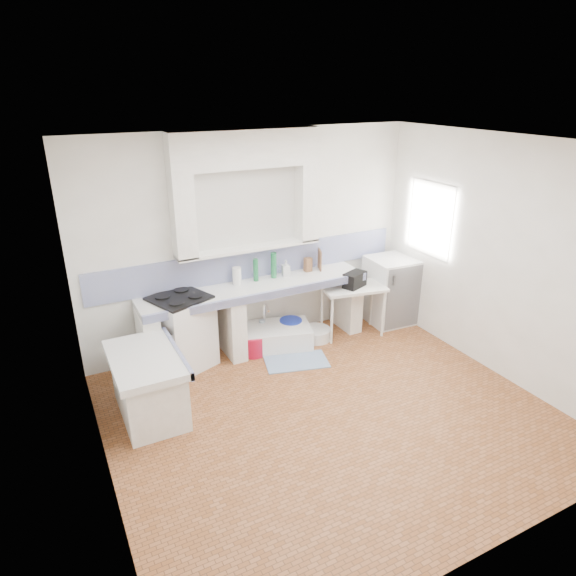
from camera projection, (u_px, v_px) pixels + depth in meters
name	position (u px, v px, depth m)	size (l,w,h in m)	color
floor	(331.00, 414.00, 5.39)	(4.50, 4.50, 0.00)	#925732
ceiling	(341.00, 145.00, 4.33)	(4.50, 4.50, 0.00)	white
wall_back	(253.00, 241.00, 6.51)	(4.50, 4.50, 0.00)	white
wall_front	(502.00, 402.00, 3.22)	(4.50, 4.50, 0.00)	white
wall_left	(90.00, 346.00, 3.91)	(4.50, 4.50, 0.00)	white
wall_right	(500.00, 259.00, 5.82)	(4.50, 4.50, 0.00)	white
alcove_mass	(246.00, 149.00, 5.92)	(1.90, 0.25, 0.45)	white
window_frame	(440.00, 218.00, 6.80)	(0.35, 0.86, 1.06)	#331C10
lace_valance	(435.00, 191.00, 6.60)	(0.01, 0.84, 0.24)	white
counter_slab	(256.00, 288.00, 6.42)	(3.00, 0.60, 0.08)	white
counter_lip	(265.00, 296.00, 6.19)	(3.00, 0.04, 0.10)	navy
counter_pier_left	(150.00, 343.00, 6.00)	(0.20, 0.55, 0.82)	white
counter_pier_mid	(232.00, 325.00, 6.45)	(0.20, 0.55, 0.82)	white
counter_pier_right	(346.00, 300.00, 7.19)	(0.20, 0.55, 0.82)	white
peninsula_top	(146.00, 359.00, 5.16)	(0.70, 1.10, 0.08)	white
peninsula_base	(149.00, 388.00, 5.30)	(0.60, 1.00, 0.62)	white
peninsula_lip	(177.00, 352.00, 5.30)	(0.04, 1.10, 0.10)	navy
backsplash	(254.00, 263.00, 6.61)	(4.27, 0.03, 0.40)	navy
stove	(182.00, 333.00, 6.17)	(0.64, 0.62, 0.90)	white
sink	(271.00, 337.00, 6.75)	(1.05, 0.57, 0.25)	white
side_table	(352.00, 310.00, 7.00)	(0.86, 0.48, 0.04)	white
fridge	(390.00, 290.00, 7.34)	(0.63, 0.63, 0.97)	white
bucket_red	(254.00, 345.00, 6.53)	(0.29, 0.29, 0.27)	#B60F2C
bucket_orange	(277.00, 340.00, 6.69)	(0.26, 0.26, 0.24)	#D55D22
bucket_blue	(291.00, 330.00, 6.92)	(0.31, 0.31, 0.29)	#1931BF
basin_white	(316.00, 334.00, 6.94)	(0.41, 0.41, 0.16)	white
water_bottle_a	(262.00, 331.00, 6.87)	(0.08, 0.08, 0.31)	silver
water_bottle_b	(271.00, 329.00, 6.94)	(0.07, 0.07, 0.28)	silver
black_bag	(355.00, 280.00, 6.82)	(0.33, 0.19, 0.21)	black
green_bottle_a	(256.00, 270.00, 6.50)	(0.07, 0.07, 0.30)	#1B6838
green_bottle_b	(274.00, 265.00, 6.61)	(0.08, 0.08, 0.34)	#1B6838
knife_block	(308.00, 265.00, 6.85)	(0.10, 0.08, 0.19)	brown
cutting_board	(320.00, 260.00, 6.91)	(0.02, 0.21, 0.28)	brown
paper_towel	(237.00, 276.00, 6.41)	(0.11, 0.11, 0.23)	white
soap_bottle	(286.00, 268.00, 6.69)	(0.10, 0.10, 0.22)	white
rug	(296.00, 362.00, 6.40)	(0.79, 0.45, 0.01)	#2A5591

